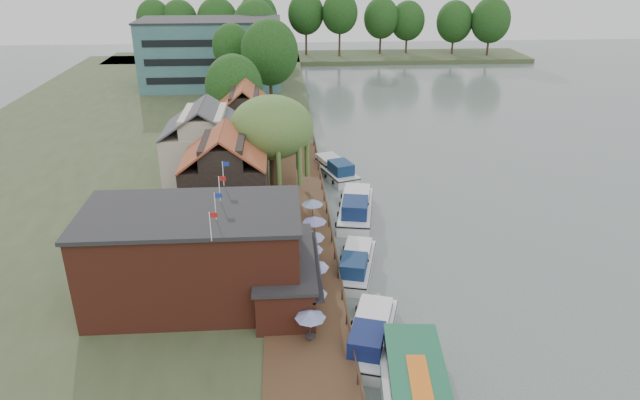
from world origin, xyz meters
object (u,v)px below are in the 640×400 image
object	(u,v)px
pub	(222,255)
umbrella_2	(314,275)
cottage_a	(225,173)
umbrella_5	(314,228)
cruiser_3	(334,167)
willow	(272,146)
umbrella_4	(311,245)
cruiser_1	(356,260)
cruiser_2	(356,205)
umbrella_3	(311,257)
cruiser_0	(371,330)
cottage_b	(206,141)
hotel_block	(212,53)
cottage_c	(246,118)
umbrella_6	(312,211)
umbrella_1	(313,302)
umbrella_0	(310,326)

from	to	relation	value
pub	umbrella_2	distance (m)	7.12
cottage_a	umbrella_2	bearing A→B (deg)	-61.79
umbrella_5	cruiser_3	size ratio (longest dim) A/B	0.24
willow	umbrella_4	bearing A→B (deg)	-77.52
cruiser_1	cruiser_2	size ratio (longest dim) A/B	0.85
pub	umbrella_4	size ratio (longest dim) A/B	8.36
cruiser_2	umbrella_3	bearing A→B (deg)	-103.11
cruiser_0	cruiser_3	distance (m)	31.54
willow	cruiser_1	xyz separation A→B (m)	(6.96, -15.35, -5.11)
umbrella_3	cottage_a	bearing A→B (deg)	123.33
cottage_b	cruiser_0	size ratio (longest dim) A/B	0.99
cottage_b	umbrella_4	world-z (taller)	cottage_b
umbrella_5	umbrella_3	bearing A→B (deg)	-96.65
hotel_block	cottage_b	xyz separation A→B (m)	(4.00, -46.00, -1.90)
willow	umbrella_3	size ratio (longest dim) A/B	4.39
cruiser_1	cottage_c	bearing A→B (deg)	123.66
umbrella_4	cruiser_0	xyz separation A→B (m)	(3.55, -10.41, -1.11)
cottage_a	cottage_c	world-z (taller)	same
cottage_b	umbrella_4	distance (m)	22.43
hotel_block	umbrella_6	size ratio (longest dim) A/B	10.69
umbrella_2	pub	bearing A→B (deg)	-174.28
cottage_b	umbrella_5	distance (m)	20.19
cottage_b	cruiser_3	bearing A→B (deg)	6.36
cottage_a	cruiser_3	size ratio (longest dim) A/B	0.87
willow	cottage_b	bearing A→B (deg)	146.31
willow	umbrella_4	xyz separation A→B (m)	(3.21, -14.49, -3.93)
willow	umbrella_1	world-z (taller)	willow
umbrella_5	umbrella_0	bearing A→B (deg)	-94.49
willow	cruiser_1	world-z (taller)	willow
umbrella_6	cruiser_1	xyz separation A→B (m)	(3.23, -7.55, -1.18)
umbrella_1	cruiser_3	world-z (taller)	umbrella_1
umbrella_0	umbrella_5	size ratio (longest dim) A/B	1.00
umbrella_3	umbrella_6	xyz separation A→B (m)	(0.61, 8.77, 0.00)
umbrella_1	umbrella_5	distance (m)	11.40
cottage_a	umbrella_2	distance (m)	16.53
cruiser_0	cottage_c	bearing A→B (deg)	121.98
hotel_block	umbrella_5	distance (m)	64.54
cottage_b	willow	world-z (taller)	willow
umbrella_2	umbrella_6	bearing A→B (deg)	87.33
hotel_block	umbrella_4	xyz separation A→B (m)	(14.71, -65.49, -4.86)
cottage_a	umbrella_4	distance (m)	12.58
cruiser_1	cruiser_3	bearing A→B (deg)	103.60
cruiser_1	cruiser_0	bearing A→B (deg)	-77.16
cruiser_0	umbrella_0	bearing A→B (deg)	-152.51
pub	willow	distance (m)	20.36
pub	cottage_c	world-z (taller)	cottage_c
pub	umbrella_1	bearing A→B (deg)	-24.32
umbrella_2	cruiser_0	distance (m)	6.71
cottage_a	cruiser_3	xyz separation A→B (m)	(11.63, 11.63, -4.06)
cruiser_1	willow	bearing A→B (deg)	128.42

